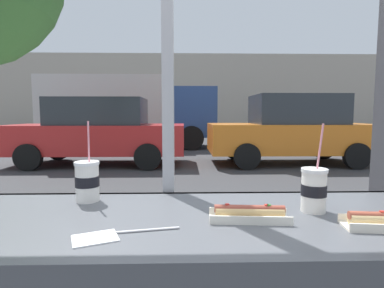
# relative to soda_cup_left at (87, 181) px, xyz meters

# --- Properties ---
(ground_plane) EXTENTS (60.00, 60.00, 0.00)m
(ground_plane) POSITION_rel_soda_cup_left_xyz_m (0.31, 8.09, -1.07)
(ground_plane) COLOR #38383A
(sidewalk_strip) EXTENTS (16.00, 2.80, 0.10)m
(sidewalk_strip) POSITION_rel_soda_cup_left_xyz_m (0.31, 1.69, -1.02)
(sidewalk_strip) COLOR #B2ADA3
(sidewalk_strip) RESTS_ON ground
(building_facade_far) EXTENTS (28.00, 1.20, 5.23)m
(building_facade_far) POSITION_rel_soda_cup_left_xyz_m (0.31, 19.56, 1.54)
(building_facade_far) COLOR #A89E8E
(building_facade_far) RESTS_ON ground
(soda_cup_left) EXTENTS (0.10, 0.10, 0.32)m
(soda_cup_left) POSITION_rel_soda_cup_left_xyz_m (0.00, 0.00, 0.00)
(soda_cup_left) COLOR silver
(soda_cup_left) RESTS_ON window_counter
(soda_cup_right) EXTENTS (0.09, 0.09, 0.31)m
(soda_cup_right) POSITION_rel_soda_cup_left_xyz_m (0.84, -0.15, -0.00)
(soda_cup_right) COLOR white
(soda_cup_right) RESTS_ON window_counter
(hotdog_tray_near) EXTENTS (0.26, 0.11, 0.05)m
(hotdog_tray_near) POSITION_rel_soda_cup_left_xyz_m (0.59, -0.24, -0.06)
(hotdog_tray_near) COLOR silver
(hotdog_tray_near) RESTS_ON window_counter
(hotdog_tray_far) EXTENTS (0.24, 0.12, 0.05)m
(hotdog_tray_far) POSITION_rel_soda_cup_left_xyz_m (0.98, -0.32, -0.06)
(hotdog_tray_far) COLOR beige
(hotdog_tray_far) RESTS_ON window_counter
(loose_straw) EXTENTS (0.19, 0.04, 0.01)m
(loose_straw) POSITION_rel_soda_cup_left_xyz_m (0.27, -0.32, -0.08)
(loose_straw) COLOR white
(loose_straw) RESTS_ON window_counter
(napkin_wrapper) EXTENTS (0.15, 0.13, 0.00)m
(napkin_wrapper) POSITION_rel_soda_cup_left_xyz_m (0.13, -0.37, -0.08)
(napkin_wrapper) COLOR white
(napkin_wrapper) RESTS_ON window_counter
(parked_car_red) EXTENTS (4.52, 1.93, 1.75)m
(parked_car_red) POSITION_rel_soda_cup_left_xyz_m (-1.87, 6.91, -0.19)
(parked_car_red) COLOR red
(parked_car_red) RESTS_ON ground
(parked_car_orange) EXTENTS (4.31, 1.95, 1.83)m
(parked_car_orange) POSITION_rel_soda_cup_left_xyz_m (3.26, 6.91, -0.16)
(parked_car_orange) COLOR orange
(parked_car_orange) RESTS_ON ground
(box_truck) EXTENTS (6.67, 2.44, 2.77)m
(box_truck) POSITION_rel_soda_cup_left_xyz_m (-1.83, 11.12, 0.46)
(box_truck) COLOR beige
(box_truck) RESTS_ON ground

